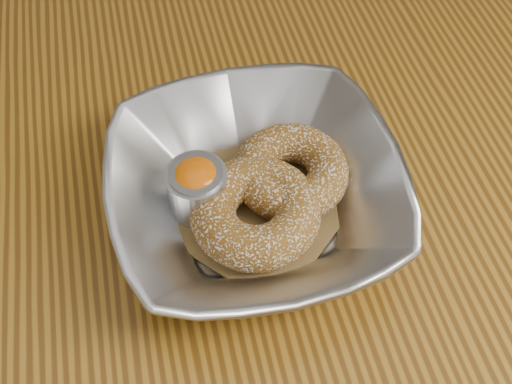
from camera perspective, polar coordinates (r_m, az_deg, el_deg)
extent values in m
cube|color=brown|center=(0.59, 6.39, 1.69)|extent=(1.20, 0.80, 0.04)
imported|color=#B5B7BC|center=(0.51, 0.00, 0.04)|extent=(0.25, 0.25, 0.06)
cube|color=brown|center=(0.53, 0.00, -1.31)|extent=(0.20, 0.20, 0.00)
torus|color=brown|center=(0.53, 3.31, 1.95)|extent=(0.13, 0.13, 0.04)
torus|color=brown|center=(0.50, -0.05, -1.92)|extent=(0.11, 0.11, 0.04)
cylinder|color=#B5B7BC|center=(0.52, -5.55, 0.14)|extent=(0.05, 0.05, 0.05)
cylinder|color=gray|center=(0.51, -5.59, 0.40)|extent=(0.05, 0.05, 0.04)
ellipsoid|color=#F56607|center=(0.50, -5.72, 1.35)|extent=(0.04, 0.04, 0.03)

